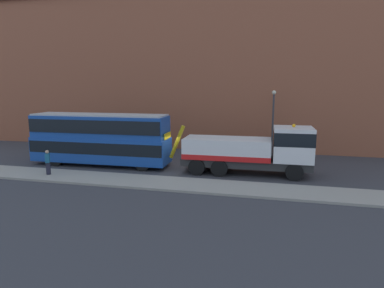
{
  "coord_description": "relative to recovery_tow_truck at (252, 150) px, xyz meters",
  "views": [
    {
      "loc": [
        6.8,
        -23.46,
        6.18
      ],
      "look_at": [
        1.26,
        -0.37,
        2.0
      ],
      "focal_mm": 30.77,
      "sensor_mm": 36.0,
      "label": 1
    }
  ],
  "objects": [
    {
      "name": "ground_plane",
      "position": [
        -5.64,
        0.36,
        -1.76
      ],
      "size": [
        120.0,
        120.0,
        0.0
      ],
      "primitive_type": "plane",
      "color": "#38383D"
    },
    {
      "name": "near_kerb",
      "position": [
        -5.64,
        -3.84,
        -1.68
      ],
      "size": [
        60.0,
        2.8,
        0.15
      ],
      "primitive_type": "cube",
      "color": "gray",
      "rests_on": "ground_plane"
    },
    {
      "name": "building_facade",
      "position": [
        -5.64,
        8.73,
        6.31
      ],
      "size": [
        60.0,
        1.5,
        16.0
      ],
      "color": "#935138",
      "rests_on": "ground_plane"
    },
    {
      "name": "recovery_tow_truck",
      "position": [
        0.0,
        0.0,
        0.0
      ],
      "size": [
        10.16,
        2.78,
        3.67
      ],
      "rotation": [
        0.0,
        0.0,
        0.02
      ],
      "color": "#2D2D2D",
      "rests_on": "ground_plane"
    },
    {
      "name": "double_decker_bus",
      "position": [
        -11.79,
        -0.01,
        0.47
      ],
      "size": [
        11.08,
        2.72,
        4.06
      ],
      "rotation": [
        0.0,
        0.0,
        0.02
      ],
      "color": "#19479E",
      "rests_on": "ground_plane"
    },
    {
      "name": "pedestrian_onlooker",
      "position": [
        -13.68,
        -3.93,
        -0.77
      ],
      "size": [
        0.41,
        0.47,
        1.71
      ],
      "rotation": [
        0.0,
        0.0,
        0.45
      ],
      "color": "#232333",
      "rests_on": "near_kerb"
    },
    {
      "name": "street_lamp",
      "position": [
        1.37,
        6.54,
        1.71
      ],
      "size": [
        0.36,
        0.36,
        5.83
      ],
      "color": "#38383D",
      "rests_on": "ground_plane"
    }
  ]
}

